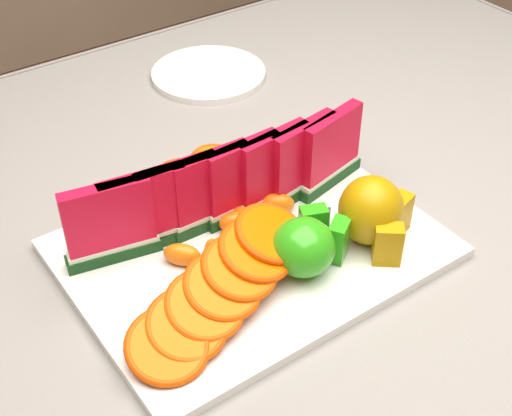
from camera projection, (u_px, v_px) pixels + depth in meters
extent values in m
cube|color=#542D1F|center=(230.00, 241.00, 0.86)|extent=(1.40, 0.90, 0.03)
cube|color=#542D1F|center=(372.00, 164.00, 1.63)|extent=(0.06, 0.06, 0.72)
cube|color=gray|center=(229.00, 229.00, 0.85)|extent=(1.52, 1.02, 0.01)
cube|color=gray|center=(67.00, 113.00, 1.23)|extent=(1.52, 0.01, 0.20)
cube|color=silver|center=(251.00, 248.00, 0.80)|extent=(0.40, 0.30, 0.01)
ellipsoid|color=#1C790A|center=(303.00, 247.00, 0.75)|extent=(0.08, 0.08, 0.06)
cube|color=#1C790A|center=(338.00, 240.00, 0.77)|extent=(0.04, 0.03, 0.05)
cube|color=beige|center=(343.00, 238.00, 0.77)|extent=(0.03, 0.02, 0.04)
cube|color=#1C790A|center=(313.00, 225.00, 0.79)|extent=(0.03, 0.03, 0.05)
cube|color=beige|center=(317.00, 223.00, 0.79)|extent=(0.03, 0.01, 0.04)
ellipsoid|color=#A27805|center=(371.00, 210.00, 0.78)|extent=(0.09, 0.09, 0.08)
cube|color=#A27805|center=(388.00, 244.00, 0.76)|extent=(0.04, 0.03, 0.05)
cube|color=#A27805|center=(398.00, 214.00, 0.80)|extent=(0.03, 0.03, 0.05)
cylinder|color=silver|center=(209.00, 74.00, 1.12)|extent=(0.23, 0.23, 0.01)
cube|color=#0F3A0D|center=(114.00, 253.00, 0.78)|extent=(0.11, 0.04, 0.01)
cube|color=silver|center=(113.00, 246.00, 0.77)|extent=(0.10, 0.04, 0.01)
cube|color=red|center=(108.00, 216.00, 0.75)|extent=(0.10, 0.04, 0.08)
cube|color=#0F3A0D|center=(149.00, 241.00, 0.79)|extent=(0.11, 0.04, 0.01)
cube|color=silver|center=(148.00, 234.00, 0.79)|extent=(0.10, 0.03, 0.01)
cube|color=red|center=(144.00, 205.00, 0.76)|extent=(0.10, 0.03, 0.08)
cube|color=#0F3A0D|center=(181.00, 230.00, 0.81)|extent=(0.11, 0.03, 0.01)
cube|color=silver|center=(181.00, 223.00, 0.80)|extent=(0.10, 0.03, 0.01)
cube|color=red|center=(178.00, 193.00, 0.78)|extent=(0.10, 0.02, 0.08)
cube|color=#0F3A0D|center=(213.00, 218.00, 0.82)|extent=(0.11, 0.02, 0.01)
cube|color=silver|center=(213.00, 212.00, 0.82)|extent=(0.10, 0.02, 0.01)
cube|color=red|center=(211.00, 183.00, 0.79)|extent=(0.10, 0.02, 0.08)
cube|color=#0F3A0D|center=(244.00, 208.00, 0.84)|extent=(0.11, 0.02, 0.01)
cube|color=silver|center=(243.00, 201.00, 0.83)|extent=(0.10, 0.02, 0.01)
cube|color=red|center=(243.00, 172.00, 0.81)|extent=(0.10, 0.02, 0.08)
cube|color=#0F3A0D|center=(273.00, 198.00, 0.86)|extent=(0.11, 0.03, 0.01)
cube|color=silver|center=(273.00, 191.00, 0.85)|extent=(0.10, 0.03, 0.01)
cube|color=red|center=(274.00, 162.00, 0.82)|extent=(0.10, 0.02, 0.08)
cube|color=#0F3A0D|center=(301.00, 188.00, 0.87)|extent=(0.11, 0.04, 0.01)
cube|color=silver|center=(302.00, 181.00, 0.86)|extent=(0.10, 0.03, 0.01)
cube|color=red|center=(303.00, 153.00, 0.84)|extent=(0.10, 0.03, 0.08)
cube|color=#0F3A0D|center=(329.00, 178.00, 0.89)|extent=(0.11, 0.04, 0.01)
cube|color=silver|center=(329.00, 172.00, 0.88)|extent=(0.10, 0.04, 0.01)
cube|color=red|center=(332.00, 143.00, 0.85)|extent=(0.10, 0.04, 0.08)
cylinder|color=#EE6C00|center=(167.00, 346.00, 0.67)|extent=(0.09, 0.08, 0.03)
torus|color=#B73D00|center=(167.00, 346.00, 0.67)|extent=(0.10, 0.10, 0.04)
cylinder|color=#EE6C00|center=(187.00, 325.00, 0.68)|extent=(0.08, 0.08, 0.03)
torus|color=#B73D00|center=(187.00, 325.00, 0.68)|extent=(0.09, 0.09, 0.04)
cylinder|color=#EE6C00|center=(205.00, 305.00, 0.69)|extent=(0.08, 0.07, 0.03)
torus|color=#B73D00|center=(205.00, 305.00, 0.69)|extent=(0.08, 0.08, 0.04)
cylinder|color=#EE6C00|center=(223.00, 286.00, 0.71)|extent=(0.08, 0.08, 0.03)
torus|color=#B73D00|center=(223.00, 286.00, 0.71)|extent=(0.09, 0.09, 0.04)
cylinder|color=#EE6C00|center=(240.00, 268.00, 0.72)|extent=(0.09, 0.09, 0.03)
torus|color=#B73D00|center=(240.00, 268.00, 0.72)|extent=(0.10, 0.10, 0.04)
cylinder|color=#EE6C00|center=(256.00, 250.00, 0.74)|extent=(0.09, 0.09, 0.03)
torus|color=#B73D00|center=(256.00, 250.00, 0.74)|extent=(0.11, 0.11, 0.04)
cylinder|color=#EE6C00|center=(272.00, 233.00, 0.75)|extent=(0.10, 0.10, 0.03)
torus|color=#B73D00|center=(272.00, 233.00, 0.75)|extent=(0.11, 0.11, 0.04)
cylinder|color=#EE6C00|center=(113.00, 214.00, 0.82)|extent=(0.07, 0.07, 0.03)
torus|color=#B73D00|center=(113.00, 214.00, 0.82)|extent=(0.07, 0.07, 0.03)
cylinder|color=#EE6C00|center=(150.00, 197.00, 0.84)|extent=(0.07, 0.07, 0.03)
torus|color=#B73D00|center=(150.00, 197.00, 0.84)|extent=(0.08, 0.08, 0.03)
cylinder|color=#EE6C00|center=(185.00, 181.00, 0.86)|extent=(0.08, 0.08, 0.03)
torus|color=#B73D00|center=(185.00, 181.00, 0.86)|extent=(0.09, 0.09, 0.03)
cylinder|color=#EE6C00|center=(218.00, 166.00, 0.88)|extent=(0.08, 0.08, 0.03)
torus|color=#B73D00|center=(218.00, 166.00, 0.88)|extent=(0.09, 0.09, 0.03)
ellipsoid|color=orange|center=(182.00, 255.00, 0.77)|extent=(0.04, 0.05, 0.03)
ellipsoid|color=orange|center=(215.00, 254.00, 0.77)|extent=(0.03, 0.05, 0.03)
ellipsoid|color=orange|center=(236.00, 244.00, 0.78)|extent=(0.04, 0.05, 0.03)
ellipsoid|color=orange|center=(237.00, 222.00, 0.81)|extent=(0.05, 0.04, 0.03)
ellipsoid|color=orange|center=(246.00, 219.00, 0.82)|extent=(0.03, 0.05, 0.03)
ellipsoid|color=orange|center=(264.00, 215.00, 0.82)|extent=(0.05, 0.04, 0.03)
ellipsoid|color=orange|center=(277.00, 204.00, 0.84)|extent=(0.05, 0.04, 0.03)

